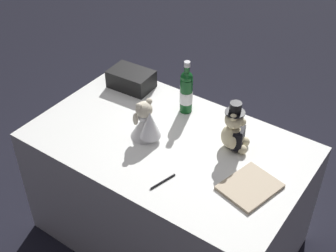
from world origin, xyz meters
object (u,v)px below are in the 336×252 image
champagne_bottle (186,91)px  gift_case_black (131,79)px  teddy_bear_groom (235,131)px  guestbook (250,187)px  signing_pen (162,182)px  teddy_bear_bride (146,123)px

champagne_bottle → gift_case_black: bearing=-2.6°
gift_case_black → teddy_bear_groom: bearing=169.5°
champagne_bottle → guestbook: 0.69m
teddy_bear_groom → gift_case_black: size_ratio=1.02×
signing_pen → gift_case_black: (0.64, -0.57, 0.05)m
teddy_bear_groom → teddy_bear_bride: size_ratio=1.24×
teddy_bear_groom → guestbook: (-0.21, 0.21, -0.10)m
teddy_bear_bride → signing_pen: 0.37m
teddy_bear_bride → guestbook: (-0.62, 0.02, -0.09)m
teddy_bear_groom → signing_pen: teddy_bear_groom is taller
teddy_bear_groom → signing_pen: bearing=70.5°
teddy_bear_groom → signing_pen: (0.15, 0.42, -0.10)m
teddy_bear_bride → signing_pen: teddy_bear_bride is taller
teddy_bear_bride → champagne_bottle: bearing=-97.3°
teddy_bear_groom → teddy_bear_bride: bearing=24.5°
teddy_bear_groom → guestbook: teddy_bear_groom is taller
teddy_bear_bride → gift_case_black: (0.37, -0.34, -0.04)m
teddy_bear_groom → teddy_bear_bride: (0.42, 0.19, -0.01)m
signing_pen → gift_case_black: 0.86m
teddy_bear_groom → guestbook: bearing=133.8°
champagne_bottle → signing_pen: bearing=112.4°
teddy_bear_bride → champagne_bottle: size_ratio=0.70×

